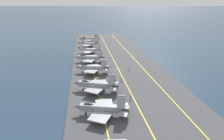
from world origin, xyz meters
name	(u,v)px	position (x,y,z in m)	size (l,w,h in m)	color
ground_plane	(119,70)	(0.00, 0.00, 0.00)	(2000.00, 2000.00, 0.00)	#23384C
carrier_deck	(119,70)	(0.00, 0.00, 0.20)	(214.54, 44.46, 0.40)	#424244
deck_stripe_foul_line	(143,68)	(0.00, -12.23, 0.40)	(193.08, 0.36, 0.01)	yellow
deck_stripe_centerline	(119,69)	(0.00, 0.00, 0.40)	(193.08, 0.36, 0.01)	yellow
deck_stripe_edge_line	(93,71)	(0.00, 12.23, 0.40)	(193.08, 0.36, 0.01)	yellow
parked_jet_second	(102,108)	(-39.10, 11.78, 2.82)	(13.40, 16.55, 6.57)	gray
parked_jet_third	(96,84)	(-22.65, 12.31, 3.12)	(12.59, 17.14, 6.93)	gray
parked_jet_fourth	(92,67)	(-2.98, 12.72, 3.07)	(12.45, 15.99, 6.54)	#93999E
parked_jet_fifth	(90,57)	(13.96, 13.19, 3.01)	(14.17, 16.11, 6.36)	#93999E
parked_jet_sixth	(90,50)	(31.37, 12.51, 3.04)	(12.66, 15.40, 6.54)	#A8AAAF
parked_jet_seventh	(88,43)	(50.03, 12.97, 3.10)	(12.46, 16.40, 6.46)	#9EA3A8
parked_jet_eighth	(89,39)	(68.86, 11.72, 3.00)	(14.31, 16.57, 6.27)	gray
crew_blue_vest	(131,97)	(-30.99, 1.27, 1.34)	(0.42, 0.32, 1.72)	#383328
crew_green_vest	(129,69)	(-3.26, -4.48, 1.37)	(0.30, 0.41, 1.76)	#4C473D
crew_purple_vest	(121,80)	(-15.64, 1.56, 1.31)	(0.44, 0.37, 1.66)	#383328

